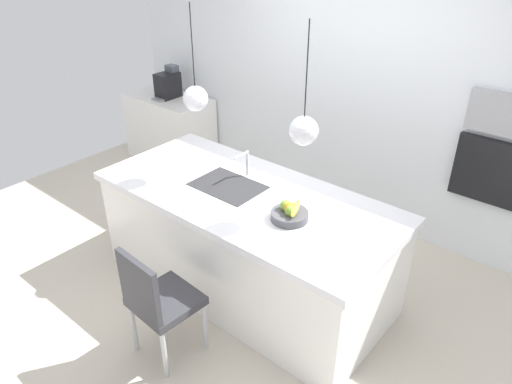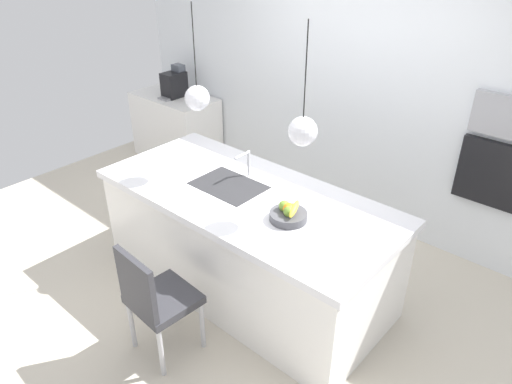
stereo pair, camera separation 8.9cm
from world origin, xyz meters
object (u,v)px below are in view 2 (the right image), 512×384
at_px(oven, 492,174).
at_px(chair_near, 155,297).
at_px(microwave, 508,117).
at_px(fruit_bowl, 288,214).
at_px(coffee_machine, 174,84).

bearing_deg(oven, chair_near, -116.98).
distance_m(microwave, chair_near, 3.00).
relative_size(fruit_bowl, coffee_machine, 0.71).
relative_size(coffee_machine, chair_near, 0.42).
xyz_separation_m(coffee_machine, chair_near, (2.40, -2.25, -0.49)).
xyz_separation_m(fruit_bowl, coffee_machine, (-2.84, 1.36, 0.05)).
height_order(coffee_machine, oven, coffee_machine).
bearing_deg(coffee_machine, chair_near, -43.11).
bearing_deg(oven, microwave, 0.00).
height_order(microwave, chair_near, microwave).
relative_size(coffee_machine, microwave, 0.70).
bearing_deg(chair_near, fruit_bowl, 63.31).
bearing_deg(coffee_machine, fruit_bowl, -25.62).
bearing_deg(coffee_machine, oven, 4.60).
bearing_deg(oven, fruit_bowl, -117.14).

